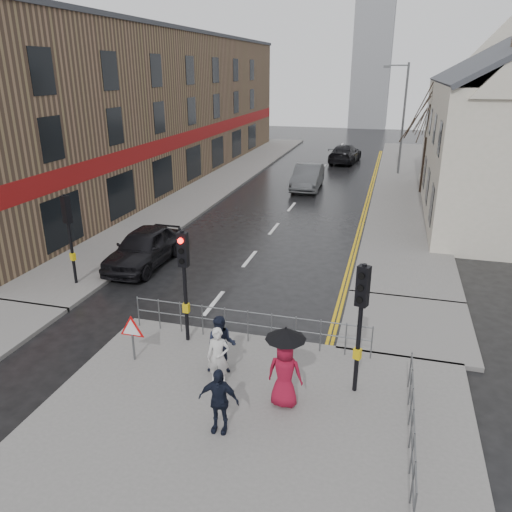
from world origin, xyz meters
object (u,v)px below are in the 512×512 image
Objects in this scene: pedestrian_b at (221,345)px; pedestrian_with_umbrella at (285,364)px; pedestrian_d at (219,400)px; pedestrian_a at (218,357)px; car_mid at (308,177)px; car_parked at (144,247)px.

pedestrian_with_umbrella reaches higher than pedestrian_b.
pedestrian_b reaches higher than pedestrian_d.
pedestrian_a is 1.75m from pedestrian_d.
car_mid is (-2.35, 24.72, -0.10)m from pedestrian_d.
pedestrian_with_umbrella reaches higher than pedestrian_a.
pedestrian_a is at bearing 168.22° from pedestrian_with_umbrella.
pedestrian_b is 0.32× the size of car_mid.
pedestrian_a reaches higher than car_parked.
pedestrian_with_umbrella is at bearing -83.00° from car_mid.
car_parked is (-5.73, 6.76, -0.16)m from pedestrian_b.
car_mid is at bearing 93.07° from pedestrian_d.
pedestrian_b is 2.29m from pedestrian_d.
pedestrian_with_umbrella is (1.89, -0.90, 0.32)m from pedestrian_b.
pedestrian_b is at bearing -48.89° from car_parked.
pedestrian_with_umbrella is 1.78m from pedestrian_d.
pedestrian_d is (0.69, -2.18, -0.02)m from pedestrian_b.
pedestrian_with_umbrella is (1.79, -0.37, 0.34)m from pedestrian_a.
pedestrian_a reaches higher than pedestrian_d.
pedestrian_a is at bearing -50.51° from car_parked.
car_mid is (4.08, 15.78, 0.03)m from car_parked.
pedestrian_d is 0.34× the size of car_parked.
pedestrian_with_umbrella is at bearing -37.74° from pedestrian_b.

